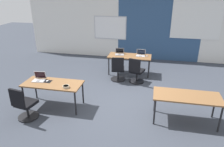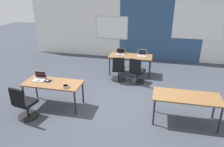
{
  "view_description": "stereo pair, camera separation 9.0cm",
  "coord_description": "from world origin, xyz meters",
  "px_view_note": "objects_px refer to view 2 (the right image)",
  "views": [
    {
      "loc": [
        0.88,
        -5.38,
        3.2
      ],
      "look_at": [
        -0.22,
        -0.03,
        0.89
      ],
      "focal_mm": 34.09,
      "sensor_mm": 36.0,
      "label": 1
    },
    {
      "loc": [
        0.97,
        -5.36,
        3.2
      ],
      "look_at": [
        -0.22,
        -0.03,
        0.89
      ],
      "focal_mm": 34.09,
      "sensor_mm": 36.0,
      "label": 2
    }
  ],
  "objects_px": {
    "chair_far_left": "(119,71)",
    "mouse_far_right": "(148,56)",
    "desk_near_left": "(53,85)",
    "laptop_far_right": "(142,55)",
    "laptop_near_left_end": "(40,78)",
    "snack_bowl": "(66,86)",
    "chair_far_right": "(137,73)",
    "desk_far_center": "(131,57)",
    "chair_near_left_end": "(24,105)",
    "mouse_near_left_end": "(48,80)",
    "desk_near_right": "(187,98)",
    "laptop_far_left": "(121,53)"
  },
  "relations": [
    {
      "from": "laptop_far_right",
      "to": "snack_bowl",
      "type": "xyz_separation_m",
      "value": [
        -1.68,
        -3.08,
        -0.01
      ]
    },
    {
      "from": "mouse_far_right",
      "to": "snack_bowl",
      "type": "relative_size",
      "value": 0.6
    },
    {
      "from": "laptop_far_right",
      "to": "chair_near_left_end",
      "type": "distance_m",
      "value": 4.47
    },
    {
      "from": "desk_near_right",
      "to": "mouse_far_right",
      "type": "distance_m",
      "value": 3.05
    },
    {
      "from": "chair_far_left",
      "to": "laptop_near_left_end",
      "type": "distance_m",
      "value": 2.75
    },
    {
      "from": "desk_far_center",
      "to": "mouse_near_left_end",
      "type": "xyz_separation_m",
      "value": [
        -1.93,
        -2.74,
        0.08
      ]
    },
    {
      "from": "desk_near_left",
      "to": "chair_far_left",
      "type": "height_order",
      "value": "chair_far_left"
    },
    {
      "from": "desk_near_right",
      "to": "chair_far_right",
      "type": "distance_m",
      "value": 2.49
    },
    {
      "from": "chair_far_left",
      "to": "chair_near_left_end",
      "type": "bearing_deg",
      "value": 47.53
    },
    {
      "from": "laptop_far_right",
      "to": "snack_bowl",
      "type": "bearing_deg",
      "value": -117.6
    },
    {
      "from": "chair_far_right",
      "to": "chair_near_left_end",
      "type": "xyz_separation_m",
      "value": [
        -2.53,
        -2.76,
        0.0
      ]
    },
    {
      "from": "desk_far_center",
      "to": "mouse_near_left_end",
      "type": "bearing_deg",
      "value": -125.25
    },
    {
      "from": "chair_far_left",
      "to": "laptop_near_left_end",
      "type": "xyz_separation_m",
      "value": [
        -1.88,
        -1.97,
        0.39
      ]
    },
    {
      "from": "chair_far_right",
      "to": "laptop_far_right",
      "type": "bearing_deg",
      "value": -77.29
    },
    {
      "from": "desk_near_right",
      "to": "snack_bowl",
      "type": "height_order",
      "value": "snack_bowl"
    },
    {
      "from": "laptop_far_right",
      "to": "chair_near_left_end",
      "type": "bearing_deg",
      "value": -124.63
    },
    {
      "from": "desk_near_right",
      "to": "chair_far_right",
      "type": "bearing_deg",
      "value": 124.89
    },
    {
      "from": "chair_far_left",
      "to": "desk_near_right",
      "type": "bearing_deg",
      "value": 126.35
    },
    {
      "from": "mouse_near_left_end",
      "to": "chair_far_right",
      "type": "bearing_deg",
      "value": 40.88
    },
    {
      "from": "laptop_near_left_end",
      "to": "chair_far_right",
      "type": "bearing_deg",
      "value": 30.9
    },
    {
      "from": "desk_near_right",
      "to": "snack_bowl",
      "type": "relative_size",
      "value": 9.01
    },
    {
      "from": "mouse_near_left_end",
      "to": "desk_near_left",
      "type": "bearing_deg",
      "value": -18.75
    },
    {
      "from": "desk_near_right",
      "to": "laptop_far_left",
      "type": "distance_m",
      "value": 3.6
    },
    {
      "from": "snack_bowl",
      "to": "chair_far_left",
      "type": "bearing_deg",
      "value": 66.89
    },
    {
      "from": "desk_near_left",
      "to": "chair_near_left_end",
      "type": "xyz_separation_m",
      "value": [
        -0.44,
        -0.73,
        -0.28
      ]
    },
    {
      "from": "mouse_far_right",
      "to": "chair_near_left_end",
      "type": "xyz_separation_m",
      "value": [
        -2.83,
        -3.57,
        -0.36
      ]
    },
    {
      "from": "laptop_far_left",
      "to": "mouse_near_left_end",
      "type": "height_order",
      "value": "laptop_far_left"
    },
    {
      "from": "desk_near_left",
      "to": "desk_near_right",
      "type": "relative_size",
      "value": 1.0
    },
    {
      "from": "desk_near_left",
      "to": "mouse_far_right",
      "type": "relative_size",
      "value": 15.08
    },
    {
      "from": "laptop_near_left_end",
      "to": "desk_far_center",
      "type": "bearing_deg",
      "value": 44.47
    },
    {
      "from": "desk_far_center",
      "to": "mouse_far_right",
      "type": "xyz_separation_m",
      "value": [
        0.64,
        0.04,
        0.08
      ]
    },
    {
      "from": "laptop_far_right",
      "to": "chair_far_right",
      "type": "xyz_separation_m",
      "value": [
        -0.07,
        -0.85,
        -0.39
      ]
    },
    {
      "from": "laptop_far_left",
      "to": "chair_far_left",
      "type": "distance_m",
      "value": 0.92
    },
    {
      "from": "laptop_far_right",
      "to": "laptop_near_left_end",
      "type": "distance_m",
      "value": 3.81
    },
    {
      "from": "chair_far_right",
      "to": "mouse_near_left_end",
      "type": "bearing_deg",
      "value": 58.21
    },
    {
      "from": "mouse_near_left_end",
      "to": "snack_bowl",
      "type": "distance_m",
      "value": 0.71
    },
    {
      "from": "laptop_far_left",
      "to": "chair_near_left_end",
      "type": "height_order",
      "value": "laptop_far_left"
    },
    {
      "from": "desk_far_center",
      "to": "snack_bowl",
      "type": "xyz_separation_m",
      "value": [
        -1.28,
        -2.99,
        0.1
      ]
    },
    {
      "from": "snack_bowl",
      "to": "chair_far_right",
      "type": "bearing_deg",
      "value": 54.03
    },
    {
      "from": "mouse_near_left_end",
      "to": "chair_near_left_end",
      "type": "relative_size",
      "value": 0.12
    },
    {
      "from": "chair_near_left_end",
      "to": "snack_bowl",
      "type": "distance_m",
      "value": 1.13
    },
    {
      "from": "chair_far_left",
      "to": "mouse_far_right",
      "type": "distance_m",
      "value": 1.27
    },
    {
      "from": "mouse_far_right",
      "to": "chair_near_left_end",
      "type": "relative_size",
      "value": 0.12
    },
    {
      "from": "laptop_far_left",
      "to": "chair_far_right",
      "type": "relative_size",
      "value": 0.41
    },
    {
      "from": "chair_near_left_end",
      "to": "desk_near_left",
      "type": "bearing_deg",
      "value": -110.89
    },
    {
      "from": "desk_near_right",
      "to": "mouse_far_right",
      "type": "xyz_separation_m",
      "value": [
        -1.11,
        2.84,
        0.08
      ]
    },
    {
      "from": "laptop_near_left_end",
      "to": "mouse_near_left_end",
      "type": "bearing_deg",
      "value": -13.96
    },
    {
      "from": "chair_far_right",
      "to": "laptop_near_left_end",
      "type": "bearing_deg",
      "value": 54.71
    },
    {
      "from": "chair_far_right",
      "to": "mouse_far_right",
      "type": "bearing_deg",
      "value": -93.14
    },
    {
      "from": "desk_near_right",
      "to": "desk_far_center",
      "type": "bearing_deg",
      "value": 122.01
    }
  ]
}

